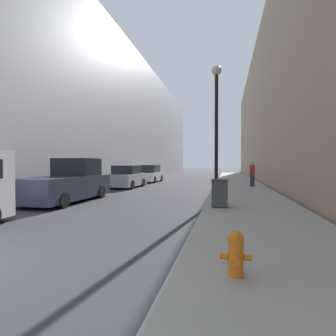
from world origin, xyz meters
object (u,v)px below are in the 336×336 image
at_px(fire_hydrant, 236,252).
at_px(lamppost, 216,119).
at_px(pickup_truck, 69,183).
at_px(trash_bin, 220,193).
at_px(parked_sedan_near, 127,177).
at_px(pedestrian_on_sidewalk, 252,174).
at_px(parked_sedan_far, 150,174).

height_order(fire_hydrant, lamppost, lamppost).
bearing_deg(fire_hydrant, lamppost, 94.05).
bearing_deg(lamppost, fire_hydrant, -85.95).
bearing_deg(fire_hydrant, pickup_truck, 136.45).
relative_size(trash_bin, lamppost, 0.17).
xyz_separation_m(fire_hydrant, parked_sedan_near, (-7.54, 14.70, 0.29)).
distance_m(pickup_truck, pedestrian_on_sidewalk, 12.95).
relative_size(fire_hydrant, lamppost, 0.11).
height_order(trash_bin, parked_sedan_near, parked_sedan_near).
height_order(fire_hydrant, trash_bin, trash_bin).
height_order(lamppost, parked_sedan_near, lamppost).
height_order(pickup_truck, pedestrian_on_sidewalk, pickup_truck).
distance_m(parked_sedan_near, pedestrian_on_sidewalk, 9.39).
bearing_deg(lamppost, parked_sedan_far, 120.02).
relative_size(parked_sedan_near, parked_sedan_far, 0.96).
height_order(lamppost, pickup_truck, lamppost).
relative_size(pickup_truck, parked_sedan_far, 1.20).
xyz_separation_m(trash_bin, pedestrian_on_sidewalk, (2.12, 9.82, 0.36)).
bearing_deg(pickup_truck, trash_bin, -6.23).
height_order(trash_bin, lamppost, lamppost).
xyz_separation_m(lamppost, pickup_truck, (-6.92, -1.65, -3.12)).
bearing_deg(trash_bin, pickup_truck, 173.77).
height_order(fire_hydrant, parked_sedan_near, parked_sedan_near).
bearing_deg(parked_sedan_far, parked_sedan_near, -90.02).
bearing_deg(pedestrian_on_sidewalk, pickup_truck, -135.75).
distance_m(lamppost, pickup_truck, 7.77).
bearing_deg(pickup_truck, pedestrian_on_sidewalk, 44.25).
bearing_deg(pedestrian_on_sidewalk, parked_sedan_far, 153.68).
distance_m(fire_hydrant, trash_bin, 6.41).
relative_size(trash_bin, parked_sedan_near, 0.26).
relative_size(parked_sedan_near, pedestrian_on_sidewalk, 2.30).
distance_m(parked_sedan_near, parked_sedan_far, 6.09).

